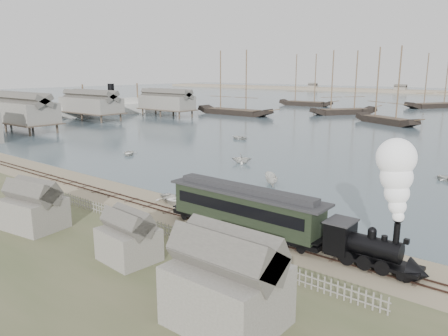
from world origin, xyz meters
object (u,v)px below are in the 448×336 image
Objects in this scene: passenger_coach at (245,207)px; locomotive at (387,215)px; beached_dinghy at (173,199)px; steamship at (112,99)px.

locomotive is at bearing 0.00° from passenger_coach.
beached_dinghy is 99.77m from steamship.
steamship reaches higher than beached_dinghy.
passenger_coach is at bearing 180.00° from locomotive.
passenger_coach is 0.35× the size of steamship.
locomotive is 0.60× the size of passenger_coach.
locomotive is 2.24× the size of beached_dinghy.
beached_dinghy is (-11.27, 2.32, -1.91)m from passenger_coach.
beached_dinghy is 0.09× the size of steamship.
passenger_coach is at bearing -86.66° from beached_dinghy.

